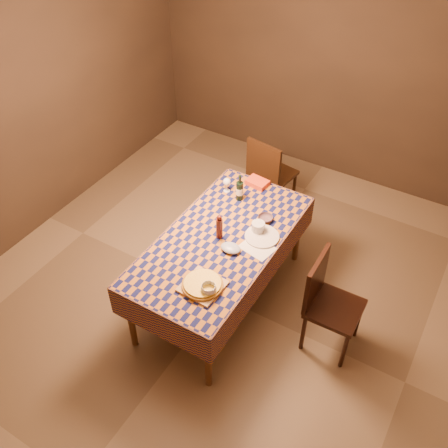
% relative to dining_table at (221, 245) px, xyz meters
% --- Properties ---
extents(room, '(5.00, 5.10, 2.70)m').
position_rel_dining_table_xyz_m(room, '(0.00, 0.00, 0.66)').
color(room, brown).
rests_on(room, ground).
extents(dining_table, '(0.94, 1.84, 0.77)m').
position_rel_dining_table_xyz_m(dining_table, '(0.00, 0.00, 0.00)').
color(dining_table, brown).
rests_on(dining_table, ground).
extents(cutting_board, '(0.32, 0.32, 0.02)m').
position_rel_dining_table_xyz_m(cutting_board, '(0.16, -0.54, 0.09)').
color(cutting_board, tan).
rests_on(cutting_board, dining_table).
extents(pizza, '(0.37, 0.37, 0.03)m').
position_rel_dining_table_xyz_m(pizza, '(0.16, -0.54, 0.11)').
color(pizza, '#926018').
rests_on(pizza, cutting_board).
extents(pepper_mill, '(0.07, 0.07, 0.24)m').
position_rel_dining_table_xyz_m(pepper_mill, '(-0.03, 0.02, 0.19)').
color(pepper_mill, '#481610').
rests_on(pepper_mill, dining_table).
extents(bowl, '(0.17, 0.17, 0.04)m').
position_rel_dining_table_xyz_m(bowl, '(0.21, 0.40, 0.10)').
color(bowl, '#573F49').
rests_on(bowl, dining_table).
extents(wine_glass, '(0.08, 0.08, 0.15)m').
position_rel_dining_table_xyz_m(wine_glass, '(-0.29, 0.59, 0.18)').
color(wine_glass, white).
rests_on(wine_glass, dining_table).
extents(wine_bottle, '(0.09, 0.09, 0.27)m').
position_rel_dining_table_xyz_m(wine_bottle, '(-0.13, 0.55, 0.18)').
color(wine_bottle, black).
rests_on(wine_bottle, dining_table).
extents(deli_tub, '(0.13, 0.13, 0.09)m').
position_rel_dining_table_xyz_m(deli_tub, '(0.23, 0.24, 0.12)').
color(deli_tub, silver).
rests_on(deli_tub, dining_table).
extents(takeout_container, '(0.22, 0.17, 0.05)m').
position_rel_dining_table_xyz_m(takeout_container, '(-0.09, 0.83, 0.10)').
color(takeout_container, red).
rests_on(takeout_container, dining_table).
extents(white_plate, '(0.37, 0.37, 0.02)m').
position_rel_dining_table_xyz_m(white_plate, '(0.29, 0.20, 0.08)').
color(white_plate, silver).
rests_on(white_plate, dining_table).
extents(tumbler, '(0.14, 0.14, 0.09)m').
position_rel_dining_table_xyz_m(tumbler, '(0.23, -0.57, 0.12)').
color(tumbler, silver).
rests_on(tumbler, dining_table).
extents(flour_patch, '(0.30, 0.25, 0.00)m').
position_rel_dining_table_xyz_m(flour_patch, '(0.32, 0.06, 0.08)').
color(flour_patch, silver).
rests_on(flour_patch, dining_table).
extents(flour_bag, '(0.18, 0.14, 0.05)m').
position_rel_dining_table_xyz_m(flour_bag, '(0.14, -0.08, 0.10)').
color(flour_bag, '#91A1BA').
rests_on(flour_bag, dining_table).
extents(chair_far, '(0.48, 0.49, 0.93)m').
position_rel_dining_table_xyz_m(chair_far, '(-0.23, 1.38, -0.17)').
color(chair_far, black).
rests_on(chair_far, ground).
extents(chair_right, '(0.44, 0.43, 0.93)m').
position_rel_dining_table_xyz_m(chair_right, '(0.97, 0.05, -0.17)').
color(chair_right, black).
rests_on(chair_right, ground).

